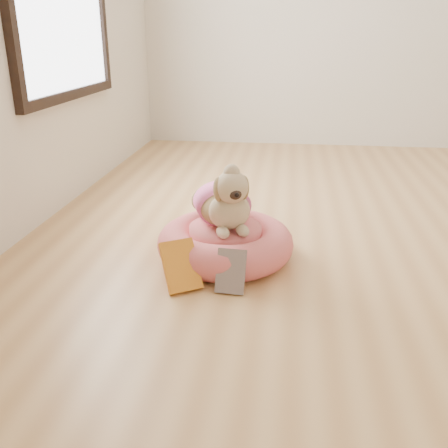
# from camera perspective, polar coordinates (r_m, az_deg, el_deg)

# --- Properties ---
(floor) EXTENTS (4.50, 4.50, 0.00)m
(floor) POSITION_cam_1_polar(r_m,az_deg,el_deg) (2.94, 18.74, -0.73)
(floor) COLOR tan
(floor) RESTS_ON ground
(pet_bed) EXTENTS (0.66, 0.66, 0.17)m
(pet_bed) POSITION_cam_1_polar(r_m,az_deg,el_deg) (2.42, 0.15, -2.18)
(pet_bed) COLOR #DE5662
(pet_bed) RESTS_ON floor
(dog) EXTENTS (0.46, 0.54, 0.34)m
(dog) POSITION_cam_1_polar(r_m,az_deg,el_deg) (2.35, 0.06, 3.74)
(dog) COLOR brown
(dog) RESTS_ON pet_bed
(book_yellow) EXTENTS (0.21, 0.21, 0.20)m
(book_yellow) POSITION_cam_1_polar(r_m,az_deg,el_deg) (2.16, -4.96, -4.78)
(book_yellow) COLOR gold
(book_yellow) RESTS_ON floor
(book_white) EXTENTS (0.13, 0.11, 0.18)m
(book_white) POSITION_cam_1_polar(r_m,az_deg,el_deg) (2.13, 0.79, -5.42)
(book_white) COLOR silver
(book_white) RESTS_ON floor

